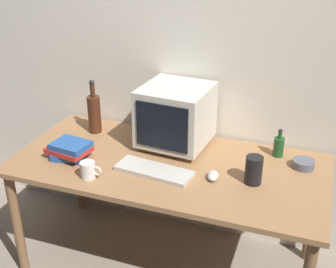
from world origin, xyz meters
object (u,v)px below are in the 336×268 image
at_px(crt_monitor, 176,116).
at_px(mug, 88,170).
at_px(computer_mouse, 213,176).
at_px(keyboard, 154,171).
at_px(bottle_short, 279,146).
at_px(book_stack, 70,150).
at_px(metal_canister, 254,170).
at_px(bottle_tall, 94,113).
at_px(cd_spindle, 303,164).

bearing_deg(crt_monitor, mug, -121.23).
bearing_deg(computer_mouse, keyboard, 178.59).
distance_m(bottle_short, book_stack, 1.19).
height_order(bottle_short, metal_canister, bottle_short).
xyz_separation_m(keyboard, computer_mouse, (0.31, 0.05, 0.01)).
bearing_deg(crt_monitor, bottle_tall, 179.60).
relative_size(bottle_tall, mug, 2.91).
height_order(book_stack, cd_spindle, book_stack).
distance_m(computer_mouse, bottle_tall, 0.91).
bearing_deg(cd_spindle, book_stack, -165.03).
distance_m(cd_spindle, metal_canister, 0.34).
distance_m(bottle_short, cd_spindle, 0.18).
relative_size(crt_monitor, computer_mouse, 4.16).
bearing_deg(mug, book_stack, 143.21).
xyz_separation_m(computer_mouse, bottle_tall, (-0.86, 0.30, 0.11)).
relative_size(crt_monitor, bottle_tall, 1.19).
bearing_deg(keyboard, bottle_tall, 153.37).
distance_m(bottle_tall, book_stack, 0.37).
xyz_separation_m(mug, cd_spindle, (1.06, 0.49, -0.02)).
relative_size(computer_mouse, mug, 0.83).
distance_m(computer_mouse, bottle_short, 0.47).
relative_size(keyboard, mug, 3.50).
distance_m(book_stack, metal_canister, 1.03).
distance_m(bottle_tall, mug, 0.57).
bearing_deg(bottle_tall, bottle_short, 3.41).
bearing_deg(book_stack, bottle_short, 21.02).
distance_m(computer_mouse, cd_spindle, 0.52).
xyz_separation_m(cd_spindle, metal_canister, (-0.23, -0.25, 0.05)).
xyz_separation_m(bottle_short, cd_spindle, (0.15, -0.09, -0.04)).
height_order(bottle_tall, bottle_short, bottle_tall).
relative_size(bottle_tall, cd_spindle, 2.91).
bearing_deg(keyboard, metal_canister, 15.34).
height_order(keyboard, computer_mouse, computer_mouse).
bearing_deg(mug, keyboard, 27.79).
height_order(keyboard, cd_spindle, cd_spindle).
bearing_deg(mug, metal_canister, 16.42).
height_order(bottle_short, cd_spindle, bottle_short).
bearing_deg(keyboard, cd_spindle, 30.07).
relative_size(computer_mouse, book_stack, 0.39).
xyz_separation_m(computer_mouse, cd_spindle, (0.44, 0.28, 0.00)).
bearing_deg(mug, bottle_tall, 114.67).
height_order(bottle_tall, metal_canister, bottle_tall).
distance_m(mug, cd_spindle, 1.17).
relative_size(bottle_short, mug, 1.42).
distance_m(keyboard, mug, 0.35).
distance_m(keyboard, book_stack, 0.51).
distance_m(crt_monitor, mug, 0.61).
distance_m(bottle_short, mug, 1.08).
relative_size(crt_monitor, keyboard, 0.99).
relative_size(keyboard, cd_spindle, 3.50).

